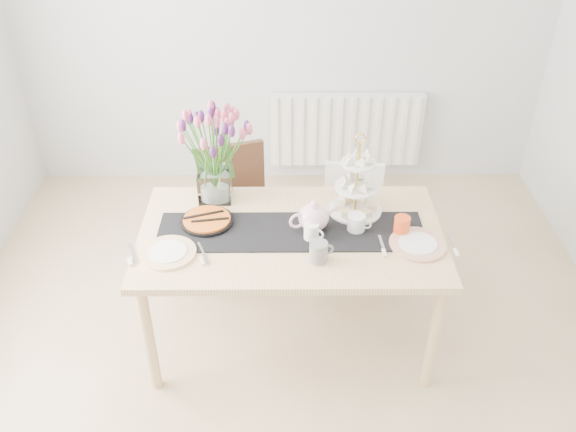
{
  "coord_description": "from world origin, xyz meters",
  "views": [
    {
      "loc": [
        0.01,
        -2.17,
        2.65
      ],
      "look_at": [
        0.03,
        0.36,
        0.89
      ],
      "focal_mm": 38.0,
      "sensor_mm": 36.0,
      "label": 1
    }
  ],
  "objects_px": {
    "cake_stand": "(356,193)",
    "mug_white": "(311,231)",
    "tart_tin": "(207,221)",
    "plate_left": "(168,253)",
    "plate_right": "(418,244)",
    "radiator": "(346,130)",
    "mug_orange": "(402,226)",
    "cream_jug": "(356,223)",
    "chair_brown": "(237,202)",
    "mug_grey": "(318,252)",
    "chair_white": "(352,215)",
    "tulip_vase": "(212,140)",
    "teapot": "(314,217)",
    "dining_table": "(291,244)"
  },
  "relations": [
    {
      "from": "chair_white",
      "to": "plate_right",
      "type": "relative_size",
      "value": 2.57
    },
    {
      "from": "dining_table",
      "to": "plate_right",
      "type": "xyz_separation_m",
      "value": [
        0.65,
        -0.12,
        0.08
      ]
    },
    {
      "from": "chair_brown",
      "to": "tart_tin",
      "type": "bearing_deg",
      "value": -118.61
    },
    {
      "from": "chair_brown",
      "to": "tulip_vase",
      "type": "bearing_deg",
      "value": -122.42
    },
    {
      "from": "cake_stand",
      "to": "plate_right",
      "type": "height_order",
      "value": "cake_stand"
    },
    {
      "from": "dining_table",
      "to": "plate_right",
      "type": "distance_m",
      "value": 0.66
    },
    {
      "from": "radiator",
      "to": "mug_white",
      "type": "height_order",
      "value": "mug_white"
    },
    {
      "from": "tulip_vase",
      "to": "tart_tin",
      "type": "relative_size",
      "value": 2.35
    },
    {
      "from": "cake_stand",
      "to": "teapot",
      "type": "height_order",
      "value": "cake_stand"
    },
    {
      "from": "tart_tin",
      "to": "mug_orange",
      "type": "bearing_deg",
      "value": -5.37
    },
    {
      "from": "cake_stand",
      "to": "mug_white",
      "type": "relative_size",
      "value": 4.59
    },
    {
      "from": "cream_jug",
      "to": "tulip_vase",
      "type": "bearing_deg",
      "value": 176.28
    },
    {
      "from": "mug_white",
      "to": "chair_brown",
      "type": "bearing_deg",
      "value": 150.86
    },
    {
      "from": "chair_brown",
      "to": "mug_grey",
      "type": "relative_size",
      "value": 7.89
    },
    {
      "from": "tart_tin",
      "to": "mug_white",
      "type": "height_order",
      "value": "mug_white"
    },
    {
      "from": "mug_white",
      "to": "plate_left",
      "type": "height_order",
      "value": "mug_white"
    },
    {
      "from": "radiator",
      "to": "cream_jug",
      "type": "xyz_separation_m",
      "value": [
        -0.11,
        -1.76,
        0.35
      ]
    },
    {
      "from": "chair_white",
      "to": "radiator",
      "type": "bearing_deg",
      "value": 92.92
    },
    {
      "from": "plate_left",
      "to": "plate_right",
      "type": "relative_size",
      "value": 0.97
    },
    {
      "from": "cream_jug",
      "to": "plate_left",
      "type": "relative_size",
      "value": 0.34
    },
    {
      "from": "cake_stand",
      "to": "chair_brown",
      "type": "bearing_deg",
      "value": 144.71
    },
    {
      "from": "radiator",
      "to": "mug_orange",
      "type": "relative_size",
      "value": 11.97
    },
    {
      "from": "plate_left",
      "to": "mug_white",
      "type": "bearing_deg",
      "value": 9.54
    },
    {
      "from": "radiator",
      "to": "cake_stand",
      "type": "height_order",
      "value": "cake_stand"
    },
    {
      "from": "mug_grey",
      "to": "chair_white",
      "type": "bearing_deg",
      "value": 53.41
    },
    {
      "from": "mug_grey",
      "to": "chair_brown",
      "type": "bearing_deg",
      "value": 97.82
    },
    {
      "from": "chair_white",
      "to": "cream_jug",
      "type": "height_order",
      "value": "cream_jug"
    },
    {
      "from": "mug_white",
      "to": "plate_right",
      "type": "xyz_separation_m",
      "value": [
        0.54,
        -0.06,
        -0.04
      ]
    },
    {
      "from": "radiator",
      "to": "plate_right",
      "type": "height_order",
      "value": "plate_right"
    },
    {
      "from": "teapot",
      "to": "mug_orange",
      "type": "height_order",
      "value": "teapot"
    },
    {
      "from": "cream_jug",
      "to": "tart_tin",
      "type": "bearing_deg",
      "value": -165.57
    },
    {
      "from": "plate_right",
      "to": "dining_table",
      "type": "bearing_deg",
      "value": 169.45
    },
    {
      "from": "tulip_vase",
      "to": "chair_white",
      "type": "bearing_deg",
      "value": 19.08
    },
    {
      "from": "chair_white",
      "to": "tulip_vase",
      "type": "relative_size",
      "value": 1.13
    },
    {
      "from": "tulip_vase",
      "to": "mug_grey",
      "type": "distance_m",
      "value": 0.86
    },
    {
      "from": "chair_white",
      "to": "mug_white",
      "type": "height_order",
      "value": "mug_white"
    },
    {
      "from": "chair_brown",
      "to": "plate_left",
      "type": "xyz_separation_m",
      "value": [
        -0.28,
        -0.85,
        0.26
      ]
    },
    {
      "from": "dining_table",
      "to": "tulip_vase",
      "type": "height_order",
      "value": "tulip_vase"
    },
    {
      "from": "cream_jug",
      "to": "tart_tin",
      "type": "xyz_separation_m",
      "value": [
        -0.79,
        0.07,
        -0.03
      ]
    },
    {
      "from": "mug_grey",
      "to": "tulip_vase",
      "type": "bearing_deg",
      "value": 114.47
    },
    {
      "from": "chair_brown",
      "to": "cream_jug",
      "type": "height_order",
      "value": "chair_brown"
    },
    {
      "from": "mug_white",
      "to": "plate_right",
      "type": "relative_size",
      "value": 0.32
    },
    {
      "from": "mug_grey",
      "to": "plate_right",
      "type": "relative_size",
      "value": 0.37
    },
    {
      "from": "mug_orange",
      "to": "plate_left",
      "type": "xyz_separation_m",
      "value": [
        -1.19,
        -0.17,
        -0.04
      ]
    },
    {
      "from": "cake_stand",
      "to": "plate_right",
      "type": "distance_m",
      "value": 0.44
    },
    {
      "from": "tart_tin",
      "to": "plate_left",
      "type": "xyz_separation_m",
      "value": [
        -0.17,
        -0.26,
        -0.01
      ]
    },
    {
      "from": "tart_tin",
      "to": "plate_left",
      "type": "distance_m",
      "value": 0.31
    },
    {
      "from": "tart_tin",
      "to": "plate_left",
      "type": "height_order",
      "value": "tart_tin"
    },
    {
      "from": "tulip_vase",
      "to": "tart_tin",
      "type": "distance_m",
      "value": 0.43
    },
    {
      "from": "tulip_vase",
      "to": "teapot",
      "type": "distance_m",
      "value": 0.69
    }
  ]
}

